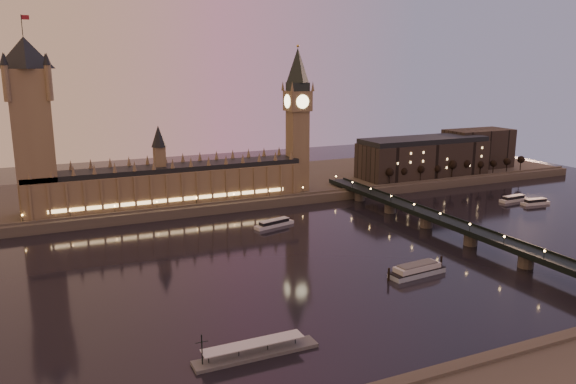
% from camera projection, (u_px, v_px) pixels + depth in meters
% --- Properties ---
extents(ground, '(700.00, 700.00, 0.00)m').
position_uv_depth(ground, '(304.00, 258.00, 285.99)').
color(ground, black).
rests_on(ground, ground).
extents(far_embankment, '(560.00, 130.00, 6.00)m').
position_uv_depth(far_embankment, '(246.00, 185.00, 443.78)').
color(far_embankment, '#423D35').
rests_on(far_embankment, ground).
extents(palace_of_westminster, '(180.00, 26.62, 52.00)m').
position_uv_depth(palace_of_westminster, '(170.00, 180.00, 372.13)').
color(palace_of_westminster, brown).
rests_on(palace_of_westminster, ground).
extents(victoria_tower, '(31.68, 31.68, 118.00)m').
position_uv_depth(victoria_tower, '(31.00, 118.00, 329.91)').
color(victoria_tower, brown).
rests_on(victoria_tower, ground).
extents(big_ben, '(17.68, 17.68, 104.00)m').
position_uv_depth(big_ben, '(298.00, 111.00, 401.01)').
color(big_ben, brown).
rests_on(big_ben, ground).
extents(westminster_bridge, '(13.20, 260.00, 15.30)m').
position_uv_depth(westminster_bridge, '(447.00, 226.00, 321.99)').
color(westminster_bridge, black).
rests_on(westminster_bridge, ground).
extents(city_block, '(155.00, 45.00, 34.00)m').
position_uv_depth(city_block, '(442.00, 154.00, 476.34)').
color(city_block, black).
rests_on(city_block, ground).
extents(bare_tree_0, '(6.30, 6.30, 12.81)m').
position_uv_depth(bare_tree_0, '(389.00, 172.00, 430.39)').
color(bare_tree_0, black).
rests_on(bare_tree_0, ground).
extents(bare_tree_1, '(6.30, 6.30, 12.81)m').
position_uv_depth(bare_tree_1, '(405.00, 171.00, 436.59)').
color(bare_tree_1, black).
rests_on(bare_tree_1, ground).
extents(bare_tree_2, '(6.30, 6.30, 12.81)m').
position_uv_depth(bare_tree_2, '(421.00, 169.00, 442.79)').
color(bare_tree_2, black).
rests_on(bare_tree_2, ground).
extents(bare_tree_3, '(6.30, 6.30, 12.81)m').
position_uv_depth(bare_tree_3, '(436.00, 168.00, 448.98)').
color(bare_tree_3, black).
rests_on(bare_tree_3, ground).
extents(bare_tree_4, '(6.30, 6.30, 12.81)m').
position_uv_depth(bare_tree_4, '(451.00, 166.00, 455.18)').
color(bare_tree_4, black).
rests_on(bare_tree_4, ground).
extents(bare_tree_5, '(6.30, 6.30, 12.81)m').
position_uv_depth(bare_tree_5, '(466.00, 165.00, 461.38)').
color(bare_tree_5, black).
rests_on(bare_tree_5, ground).
extents(bare_tree_6, '(6.30, 6.30, 12.81)m').
position_uv_depth(bare_tree_6, '(480.00, 164.00, 467.58)').
color(bare_tree_6, black).
rests_on(bare_tree_6, ground).
extents(bare_tree_7, '(6.30, 6.30, 12.81)m').
position_uv_depth(bare_tree_7, '(494.00, 162.00, 473.78)').
color(bare_tree_7, black).
rests_on(bare_tree_7, ground).
extents(bare_tree_8, '(6.30, 6.30, 12.81)m').
position_uv_depth(bare_tree_8, '(508.00, 161.00, 479.97)').
color(bare_tree_8, black).
rests_on(bare_tree_8, ground).
extents(bare_tree_9, '(6.30, 6.30, 12.81)m').
position_uv_depth(bare_tree_9, '(521.00, 160.00, 486.17)').
color(bare_tree_9, black).
rests_on(bare_tree_9, ground).
extents(cruise_boat_a, '(27.34, 12.65, 4.28)m').
position_uv_depth(cruise_boat_a, '(274.00, 223.00, 341.51)').
color(cruise_boat_a, silver).
rests_on(cruise_boat_a, ground).
extents(cruise_boat_b, '(23.46, 7.04, 4.28)m').
position_uv_depth(cruise_boat_b, '(514.00, 199.00, 404.54)').
color(cruise_boat_b, silver).
rests_on(cruise_boat_b, ground).
extents(cruise_boat_c, '(21.55, 7.86, 4.21)m').
position_uv_depth(cruise_boat_c, '(535.00, 202.00, 395.19)').
color(cruise_boat_c, silver).
rests_on(cruise_boat_c, ground).
extents(moored_barge, '(33.44, 10.90, 6.16)m').
position_uv_depth(moored_barge, '(417.00, 270.00, 261.97)').
color(moored_barge, '#98ABC2').
rests_on(moored_barge, ground).
extents(pontoon_pier, '(43.81, 7.30, 11.68)m').
position_uv_depth(pontoon_pier, '(256.00, 352.00, 189.62)').
color(pontoon_pier, '#595B5E').
rests_on(pontoon_pier, ground).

